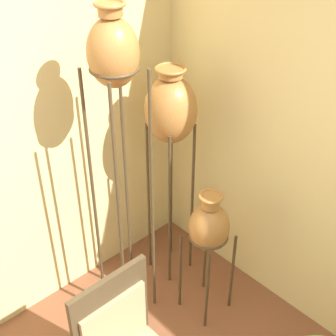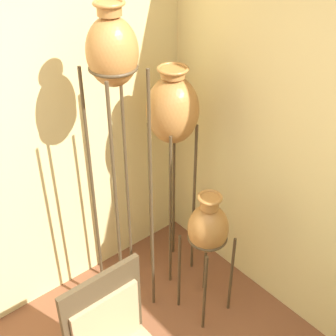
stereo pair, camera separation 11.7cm
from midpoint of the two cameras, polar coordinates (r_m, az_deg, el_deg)
name	(u,v)px [view 1 (the left image)]	position (r m, az deg, el deg)	size (l,w,h in m)	color
vase_stand_tall	(114,68)	(2.47, -7.98, 11.96)	(0.27, 0.27, 2.11)	#473823
vase_stand_medium	(171,113)	(2.96, -0.81, 6.73)	(0.34, 0.34, 1.64)	#473823
vase_stand_short	(209,228)	(2.99, 3.89, -7.31)	(0.27, 0.27, 0.99)	#473823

